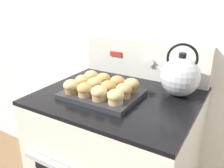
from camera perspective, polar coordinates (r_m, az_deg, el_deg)
wall_back at (r=1.36m, az=9.00°, el=15.08°), size 8.00×0.05×2.40m
stove_range at (r=1.38m, az=1.38°, el=-19.48°), size 0.74×0.67×0.88m
control_panel at (r=1.35m, az=7.72°, el=5.91°), size 0.73×0.07×0.21m
muffin_pan at (r=1.12m, az=-2.39°, el=-2.43°), size 0.35×0.27×0.02m
muffin_r0_c0 at (r=1.11m, az=-9.77°, el=-0.61°), size 0.07×0.07×0.06m
muffin_r0_c1 at (r=1.06m, az=-6.51°, el=-1.36°), size 0.07×0.07×0.06m
muffin_r0_c2 at (r=1.02m, az=-3.11°, el=-2.20°), size 0.07×0.07×0.06m
muffin_r0_c3 at (r=0.99m, az=0.88°, el=-3.10°), size 0.07×0.07×0.06m
muffin_r1_c0 at (r=1.16m, az=-7.15°, el=0.57°), size 0.07×0.07×0.06m
muffin_r1_c1 at (r=1.12m, az=-4.13°, el=-0.01°), size 0.07×0.07×0.06m
muffin_r1_c2 at (r=1.08m, az=-0.79°, el=-0.83°), size 0.07×0.07×0.06m
muffin_r1_c3 at (r=1.05m, az=2.83°, el=-1.58°), size 0.07×0.07×0.06m
muffin_r2_c0 at (r=1.22m, az=-5.01°, el=1.74°), size 0.07×0.07×0.06m
muffin_r2_c1 at (r=1.18m, az=-2.12°, el=1.08°), size 0.07×0.07×0.06m
muffin_r2_c2 at (r=1.14m, az=1.32°, el=0.40°), size 0.07×0.07×0.06m
muffin_r2_c3 at (r=1.11m, az=4.70°, el=-0.25°), size 0.07×0.07×0.06m
tea_kettle at (r=1.14m, az=16.03°, el=1.88°), size 0.22×0.18×0.25m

